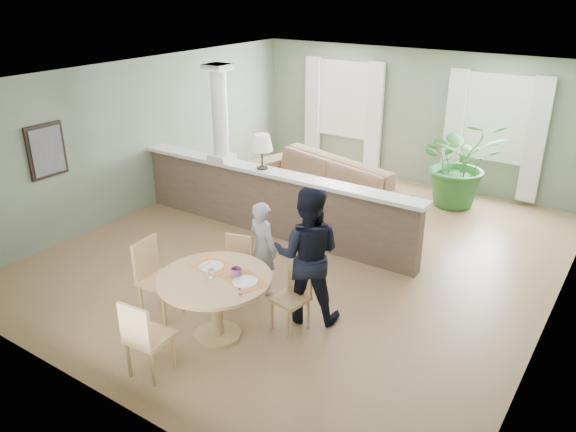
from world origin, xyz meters
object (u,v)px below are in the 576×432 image
Objects in this scene: chair_far_boy at (236,265)px; chair_far_man at (294,293)px; man_person at (307,255)px; dining_table at (216,290)px; houseplant at (461,163)px; chair_side at (155,274)px; child_person at (263,248)px; chair_near at (144,336)px; sofa at (317,188)px.

chair_far_boy reaches higher than chair_far_man.
dining_table is at bearing 31.60° from man_person.
houseplant reaches higher than chair_far_man.
chair_side is (-0.98, -0.03, -0.09)m from dining_table.
child_person is at bearing 158.59° from chair_far_man.
houseplant reaches higher than chair_far_boy.
child_person is 0.75× the size of man_person.
chair_far_man is at bearing 62.47° from man_person.
houseplant is at bearing -90.74° from child_person.
dining_table is 1.53× the size of chair_far_boy.
child_person reaches higher than chair_near.
man_person is at bearing 55.49° from dining_table.
chair_far_man is at bearing -93.78° from houseplant.
chair_near is 0.93× the size of chair_side.
houseplant reaches higher than chair_side.
chair_far_man is 0.86× the size of chair_side.
chair_near is (0.86, -4.92, 0.03)m from sofa.
chair_near is 0.53× the size of man_person.
chair_far_boy is (-0.37, 0.83, -0.16)m from dining_table.
houseplant reaches higher than chair_near.
sofa is at bearing 104.45° from dining_table.
chair_near is at bearing -64.19° from sofa.
chair_far_boy is (0.64, -3.11, -0.00)m from sofa.
dining_table is 0.98m from chair_side.
houseplant is at bearing 95.26° from chair_far_man.
chair_far_boy is at bearing -179.72° from chair_far_man.
chair_far_man is at bearing 162.77° from child_person.
chair_far_man is 0.65× the size of child_person.
chair_far_boy is (-1.34, -4.91, -0.35)m from houseplant.
chair_side is at bearing -73.60° from sofa.
sofa is at bearing 85.75° from chair_far_boy.
chair_side is (-0.60, -0.86, 0.07)m from chair_far_boy.
chair_near is 1.26m from chair_side.
chair_far_boy is 0.87× the size of chair_side.
chair_near reaches higher than chair_far_boy.
houseplant is 4.81m from man_person.
man_person reaches higher than sofa.
houseplant is 1.80× the size of chair_near.
chair_far_boy is at bearing 114.23° from dining_table.
sofa is 2.51× the size of child_person.
sofa is 1.88× the size of man_person.
dining_table is 1.55× the size of chair_far_man.
chair_side reaches higher than chair_far_boy.
chair_near is 2.12m from man_person.
chair_far_boy is 1.02× the size of chair_far_man.
sofa reaches higher than chair_far_boy.
chair_side is 0.57× the size of man_person.
sofa is 3.28× the size of chair_side.
houseplant is at bearing -117.67° from man_person.
chair_near is at bearing -144.57° from chair_side.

